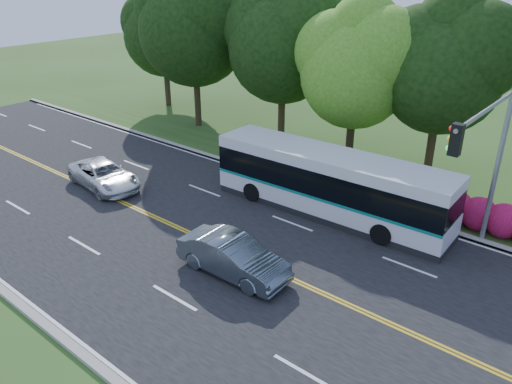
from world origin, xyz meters
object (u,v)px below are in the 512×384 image
Objects in this scene: sedan at (233,256)px; suv at (104,175)px; transit_bus at (329,184)px; traffic_signal at (489,148)px.

suv is at bearing 78.96° from sedan.
transit_bus reaches higher than suv.
transit_bus is 2.53× the size of sedan.
traffic_signal is at bearing -67.29° from suv.
sedan reaches higher than suv.
traffic_signal is 0.62× the size of transit_bus.
traffic_signal is 17.92m from suv.
sedan is 0.96× the size of suv.
traffic_signal is 1.51× the size of suv.
sedan is (-6.41, -6.48, -3.92)m from traffic_signal.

